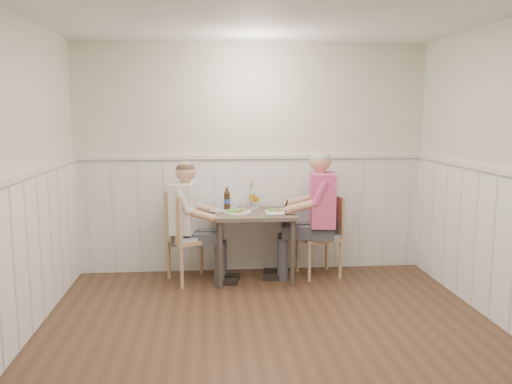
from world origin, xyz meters
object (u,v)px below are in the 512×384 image
(grass_vase, at_px, (250,194))
(man_in_pink, at_px, (318,225))
(chair_right, at_px, (323,232))
(diner_cream, at_px, (188,231))
(chair_left, at_px, (186,234))
(beer_bottle, at_px, (227,200))
(dining_table, at_px, (254,222))

(grass_vase, bearing_deg, man_in_pink, -25.16)
(chair_right, distance_m, diner_cream, 1.51)
(chair_left, distance_m, grass_vase, 0.88)
(diner_cream, xyz_separation_m, beer_bottle, (0.43, 0.19, 0.30))
(dining_table, bearing_deg, man_in_pink, -2.60)
(chair_right, xyz_separation_m, diner_cream, (-1.51, -0.09, 0.07))
(man_in_pink, bearing_deg, grass_vase, 154.84)
(chair_right, xyz_separation_m, grass_vase, (-0.81, 0.23, 0.41))
(dining_table, relative_size, chair_left, 0.89)
(dining_table, bearing_deg, diner_cream, -178.70)
(dining_table, height_order, chair_left, chair_left)
(man_in_pink, bearing_deg, dining_table, 177.40)
(chair_right, bearing_deg, dining_table, -174.46)
(chair_left, distance_m, beer_bottle, 0.60)
(beer_bottle, height_order, grass_vase, grass_vase)
(man_in_pink, distance_m, beer_bottle, 1.04)
(diner_cream, bearing_deg, beer_bottle, 24.03)
(diner_cream, distance_m, beer_bottle, 0.56)
(chair_right, xyz_separation_m, beer_bottle, (-1.07, 0.10, 0.37))
(man_in_pink, bearing_deg, beer_bottle, 168.10)
(diner_cream, relative_size, grass_vase, 3.91)
(chair_right, relative_size, beer_bottle, 3.62)
(man_in_pink, xyz_separation_m, grass_vase, (-0.72, 0.34, 0.30))
(diner_cream, bearing_deg, grass_vase, 24.91)
(chair_left, bearing_deg, grass_vase, 25.55)
(beer_bottle, bearing_deg, diner_cream, -155.97)
(dining_table, height_order, chair_right, chair_right)
(dining_table, bearing_deg, chair_left, -177.49)
(diner_cream, xyz_separation_m, grass_vase, (0.70, 0.32, 0.35))
(man_in_pink, xyz_separation_m, beer_bottle, (-0.99, 0.21, 0.26))
(dining_table, distance_m, chair_left, 0.75)
(chair_right, height_order, beer_bottle, beer_bottle)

